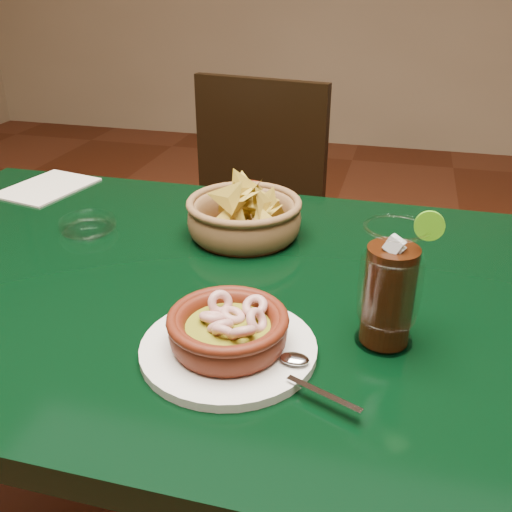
% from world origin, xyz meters
% --- Properties ---
extents(dining_table, '(1.20, 0.80, 0.75)m').
position_xyz_m(dining_table, '(0.00, 0.00, 0.65)').
color(dining_table, black).
rests_on(dining_table, ground).
extents(dining_chair, '(0.49, 0.49, 0.91)m').
position_xyz_m(dining_chair, '(-0.09, 0.71, 0.50)').
color(dining_chair, black).
rests_on(dining_chair, ground).
extents(shrimp_plate, '(0.29, 0.22, 0.07)m').
position_xyz_m(shrimp_plate, '(0.15, -0.18, 0.78)').
color(shrimp_plate, silver).
rests_on(shrimp_plate, dining_table).
extents(chip_basket, '(0.24, 0.24, 0.16)m').
position_xyz_m(chip_basket, '(0.07, 0.17, 0.79)').
color(chip_basket, brown).
rests_on(chip_basket, dining_table).
extents(guacamole_ramekin, '(0.12, 0.12, 0.04)m').
position_xyz_m(guacamole_ramekin, '(0.03, 0.32, 0.77)').
color(guacamole_ramekin, '#48160A').
rests_on(guacamole_ramekin, dining_table).
extents(cola_drink, '(0.16, 0.16, 0.19)m').
position_xyz_m(cola_drink, '(0.33, -0.10, 0.83)').
color(cola_drink, white).
rests_on(cola_drink, dining_table).
extents(glass_ashtray, '(0.11, 0.11, 0.03)m').
position_xyz_m(glass_ashtray, '(-0.22, 0.12, 0.76)').
color(glass_ashtray, white).
rests_on(glass_ashtray, dining_table).
extents(paper_menu, '(0.18, 0.22, 0.00)m').
position_xyz_m(paper_menu, '(-0.42, 0.30, 0.75)').
color(paper_menu, beige).
rests_on(paper_menu, dining_table).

